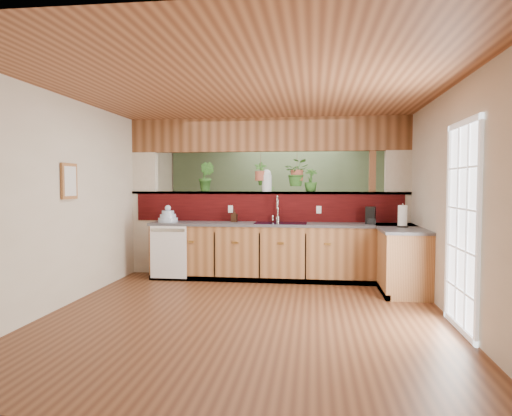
# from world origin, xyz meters

# --- Properties ---
(ground) EXTENTS (4.60, 7.00, 0.01)m
(ground) POSITION_xyz_m (0.00, 0.00, 0.00)
(ground) COLOR #57301B
(ground) RESTS_ON ground
(ceiling) EXTENTS (4.60, 7.00, 0.01)m
(ceiling) POSITION_xyz_m (0.00, 0.00, 2.60)
(ceiling) COLOR brown
(ceiling) RESTS_ON ground
(wall_back) EXTENTS (4.60, 0.02, 2.60)m
(wall_back) POSITION_xyz_m (0.00, 3.50, 1.30)
(wall_back) COLOR beige
(wall_back) RESTS_ON ground
(wall_front) EXTENTS (4.60, 0.02, 2.60)m
(wall_front) POSITION_xyz_m (0.00, -3.50, 1.30)
(wall_front) COLOR beige
(wall_front) RESTS_ON ground
(wall_left) EXTENTS (0.02, 7.00, 2.60)m
(wall_left) POSITION_xyz_m (-2.30, 0.00, 1.30)
(wall_left) COLOR beige
(wall_left) RESTS_ON ground
(wall_right) EXTENTS (0.02, 7.00, 2.60)m
(wall_right) POSITION_xyz_m (2.30, 0.00, 1.30)
(wall_right) COLOR beige
(wall_right) RESTS_ON ground
(pass_through_partition) EXTENTS (4.60, 0.21, 2.60)m
(pass_through_partition) POSITION_xyz_m (0.03, 1.35, 1.19)
(pass_through_partition) COLOR beige
(pass_through_partition) RESTS_ON ground
(pass_through_ledge) EXTENTS (4.60, 0.21, 0.04)m
(pass_through_ledge) POSITION_xyz_m (0.00, 1.35, 1.37)
(pass_through_ledge) COLOR brown
(pass_through_ledge) RESTS_ON ground
(header_beam) EXTENTS (4.60, 0.15, 0.55)m
(header_beam) POSITION_xyz_m (0.00, 1.35, 2.33)
(header_beam) COLOR brown
(header_beam) RESTS_ON ground
(sage_backwall) EXTENTS (4.55, 0.02, 2.55)m
(sage_backwall) POSITION_xyz_m (0.00, 3.48, 1.30)
(sage_backwall) COLOR #536948
(sage_backwall) RESTS_ON ground
(countertop) EXTENTS (4.14, 1.52, 0.90)m
(countertop) POSITION_xyz_m (0.84, 0.87, 0.45)
(countertop) COLOR brown
(countertop) RESTS_ON ground
(dishwasher) EXTENTS (0.58, 0.03, 0.82)m
(dishwasher) POSITION_xyz_m (-1.48, 0.66, 0.46)
(dishwasher) COLOR white
(dishwasher) RESTS_ON ground
(navy_sink) EXTENTS (0.82, 0.50, 0.18)m
(navy_sink) POSITION_xyz_m (0.25, 0.98, 0.82)
(navy_sink) COLOR black
(navy_sink) RESTS_ON countertop
(french_door) EXTENTS (0.06, 1.02, 2.16)m
(french_door) POSITION_xyz_m (2.27, -1.30, 1.05)
(french_door) COLOR white
(french_door) RESTS_ON ground
(framed_print) EXTENTS (0.04, 0.35, 0.45)m
(framed_print) POSITION_xyz_m (-2.27, -0.80, 1.55)
(framed_print) COLOR brown
(framed_print) RESTS_ON wall_left
(faucet) EXTENTS (0.19, 0.19, 0.43)m
(faucet) POSITION_xyz_m (0.19, 1.13, 1.13)
(faucet) COLOR #B7B7B2
(faucet) RESTS_ON countertop
(dish_stack) EXTENTS (0.31, 0.31, 0.28)m
(dish_stack) POSITION_xyz_m (-1.57, 0.94, 0.99)
(dish_stack) COLOR #A9BFDB
(dish_stack) RESTS_ON countertop
(soap_dispenser) EXTENTS (0.10, 0.10, 0.20)m
(soap_dispenser) POSITION_xyz_m (-0.51, 1.10, 1.00)
(soap_dispenser) COLOR #341F13
(soap_dispenser) RESTS_ON countertop
(coffee_maker) EXTENTS (0.14, 0.24, 0.27)m
(coffee_maker) POSITION_xyz_m (1.64, 1.00, 1.02)
(coffee_maker) COLOR black
(coffee_maker) RESTS_ON countertop
(paper_towel) EXTENTS (0.16, 0.16, 0.33)m
(paper_towel) POSITION_xyz_m (2.02, 0.51, 1.05)
(paper_towel) COLOR black
(paper_towel) RESTS_ON countertop
(glass_jar) EXTENTS (0.16, 0.16, 0.37)m
(glass_jar) POSITION_xyz_m (-0.01, 1.35, 1.57)
(glass_jar) COLOR silver
(glass_jar) RESTS_ON pass_through_ledge
(ledge_plant_left) EXTENTS (0.32, 0.29, 0.49)m
(ledge_plant_left) POSITION_xyz_m (-1.03, 1.35, 1.64)
(ledge_plant_left) COLOR #2D6021
(ledge_plant_left) RESTS_ON pass_through_ledge
(ledge_plant_right) EXTENTS (0.26, 0.26, 0.38)m
(ledge_plant_right) POSITION_xyz_m (0.72, 1.35, 1.58)
(ledge_plant_right) COLOR #2D6021
(ledge_plant_right) RESTS_ON pass_through_ledge
(hanging_plant_a) EXTENTS (0.21, 0.18, 0.51)m
(hanging_plant_a) POSITION_xyz_m (-0.11, 1.35, 1.81)
(hanging_plant_a) COLOR brown
(hanging_plant_a) RESTS_ON header_beam
(hanging_plant_b) EXTENTS (0.42, 0.38, 0.56)m
(hanging_plant_b) POSITION_xyz_m (0.49, 1.35, 1.89)
(hanging_plant_b) COLOR brown
(hanging_plant_b) RESTS_ON header_beam
(shelving_console) EXTENTS (1.43, 0.88, 0.93)m
(shelving_console) POSITION_xyz_m (-0.46, 3.25, 0.50)
(shelving_console) COLOR black
(shelving_console) RESTS_ON ground
(shelf_plant_a) EXTENTS (0.22, 0.16, 0.41)m
(shelf_plant_a) POSITION_xyz_m (-0.91, 3.25, 1.17)
(shelf_plant_a) COLOR #2D6021
(shelf_plant_a) RESTS_ON shelving_console
(shelf_plant_b) EXTENTS (0.37, 0.37, 0.52)m
(shelf_plant_b) POSITION_xyz_m (-0.19, 3.25, 1.23)
(shelf_plant_b) COLOR #2D6021
(shelf_plant_b) RESTS_ON shelving_console
(floor_plant) EXTENTS (0.72, 0.63, 0.75)m
(floor_plant) POSITION_xyz_m (1.28, 2.62, 0.37)
(floor_plant) COLOR #2D6021
(floor_plant) RESTS_ON ground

